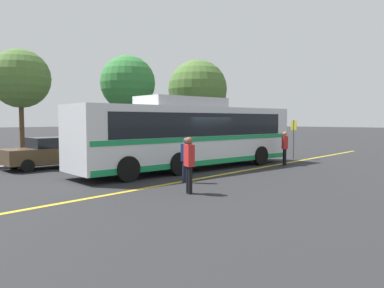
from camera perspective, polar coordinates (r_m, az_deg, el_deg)
The scene contains 14 objects.
ground_plane at distance 17.96m, azimuth 0.76°, elevation -3.92°, with size 220.00×220.00×0.00m, color #262628.
lane_strip_0 at distance 16.79m, azimuth 5.61°, elevation -4.47°, with size 0.20×32.06×0.01m, color gold.
curb_strip at distance 23.25m, azimuth -12.60°, elevation -2.08°, with size 40.06×0.36×0.15m, color #99999E.
transit_bus at distance 18.01m, azimuth -0.05°, elevation 1.60°, with size 12.55×3.87×3.44m.
parked_car_1 at distance 19.75m, azimuth -21.18°, elevation -1.25°, with size 4.22×2.08×1.52m.
parked_car_2 at distance 22.82m, azimuth -8.02°, elevation -0.56°, with size 4.20×1.85×1.37m.
parked_car_3 at distance 27.01m, azimuth 1.45°, elevation 0.22°, with size 4.40×2.18×1.49m.
pedestrian_0 at distance 20.18m, azimuth 13.95°, elevation -0.30°, with size 0.45×0.45×1.77m.
pedestrian_1 at distance 12.04m, azimuth -0.44°, elevation -2.63°, with size 0.38×0.47×1.84m.
pedestrian_2 at distance 14.15m, azimuth -0.86°, elevation -2.00°, with size 0.44×0.46×1.72m.
bus_stop_sign at distance 23.38m, azimuth 15.22°, elevation 1.41°, with size 0.08×0.40×2.37m.
tree_0 at distance 30.49m, azimuth -9.76°, elevation 9.13°, with size 4.34×4.34×7.47m.
tree_1 at distance 32.74m, azimuth 0.87°, elevation 8.29°, with size 5.10×5.10×7.55m.
tree_2 at distance 25.45m, azimuth -24.68°, elevation 9.02°, with size 3.58×3.58×6.70m.
Camera 1 is at (-13.38, -11.74, 2.39)m, focal length 35.00 mm.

